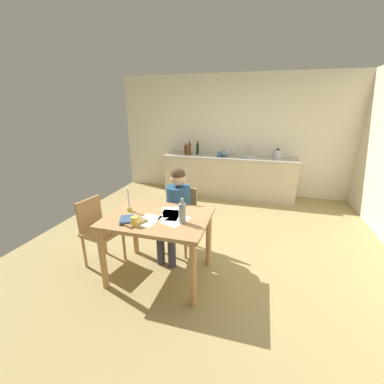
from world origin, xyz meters
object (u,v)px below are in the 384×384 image
bottle_vinegar (190,149)px  chair_at_table (181,216)px  book_cookery (127,220)px  stovetop_kettle (277,154)px  mixing_bowl (223,153)px  person_seated (176,208)px  chair_side_empty (99,229)px  wine_bottle_on_table (182,213)px  wine_glass_by_kettle (228,150)px  coffee_mug (135,221)px  teacup_on_counter (219,155)px  bottle_oil (186,149)px  bottle_wine_red (198,149)px  book_magazine (134,222)px  candlestick (129,205)px  sink_unit (249,156)px  wine_glass_near_sink (233,150)px

bottle_vinegar → chair_at_table: bearing=-76.5°
book_cookery → stovetop_kettle: bearing=38.1°
book_cookery → mixing_bowl: mixing_bowl is taller
person_seated → book_cookery: size_ratio=6.19×
chair_at_table → chair_side_empty: bearing=-144.6°
chair_side_empty → bottle_vinegar: bearing=83.9°
wine_bottle_on_table → wine_glass_by_kettle: (0.00, 3.31, 0.11)m
coffee_mug → stovetop_kettle: 3.68m
person_seated → wine_glass_by_kettle: bearing=84.1°
teacup_on_counter → chair_side_empty: bearing=-109.2°
bottle_oil → bottle_wine_red: bottle_wine_red is taller
person_seated → teacup_on_counter: person_seated is taller
book_magazine → teacup_on_counter: (0.35, 3.15, 0.16)m
chair_at_table → bottle_oil: size_ratio=3.60×
candlestick → book_cookery: bearing=-67.3°
sink_unit → teacup_on_counter: (-0.62, -0.15, 0.03)m
chair_side_empty → wine_glass_near_sink: size_ratio=5.61×
chair_side_empty → wine_glass_by_kettle: (1.15, 3.19, 0.53)m
wine_glass_by_kettle → wine_bottle_on_table: bearing=-90.1°
bottle_vinegar → person_seated: bearing=-77.6°
chair_at_table → wine_glass_by_kettle: size_ratio=5.71×
book_magazine → wine_glass_near_sink: wine_glass_near_sink is taller
chair_at_table → bottle_vinegar: 2.48m
bottle_oil → wine_glass_near_sink: (1.05, 0.18, 0.00)m
wine_glass_near_sink → bottle_oil: bearing=-170.1°
wine_glass_near_sink → wine_glass_by_kettle: 0.12m
candlestick → bottle_wine_red: 3.08m
chair_side_empty → bottle_wine_red: size_ratio=2.91×
candlestick → book_magazine: 0.34m
chair_at_table → bottle_oil: bearing=105.6°
bottle_oil → teacup_on_counter: bearing=-8.4°
bottle_vinegar → stovetop_kettle: (1.88, 0.06, -0.03)m
book_cookery → mixing_bowl: 3.32m
bottle_oil → wine_glass_by_kettle: bottle_oil is taller
coffee_mug → wine_bottle_on_table: bearing=24.3°
book_cookery → bottle_oil: bottle_oil is taller
chair_side_empty → book_cookery: 0.69m
bottle_wine_red → bottle_oil: bearing=-164.5°
chair_at_table → coffee_mug: 1.02m
chair_at_table → wine_bottle_on_table: 0.88m
chair_side_empty → wine_bottle_on_table: wine_bottle_on_table is taller
person_seated → teacup_on_counter: (0.14, 2.41, 0.27)m
chair_side_empty → wine_glass_by_kettle: wine_glass_by_kettle is taller
bottle_oil → wine_glass_near_sink: bearing=9.9°
chair_side_empty → candlestick: 0.60m
bottle_vinegar → bottle_wine_red: size_ratio=1.01×
teacup_on_counter → wine_glass_near_sink: bearing=49.6°
chair_at_table → book_cookery: size_ratio=4.56×
book_cookery → wine_glass_by_kettle: wine_glass_by_kettle is taller
bottle_wine_red → mixing_bowl: 0.60m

